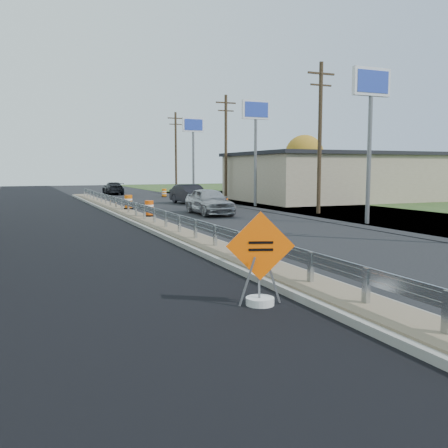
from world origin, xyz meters
name	(u,v)px	position (x,y,z in m)	size (l,w,h in m)	color
ground	(196,244)	(0.00, 0.00, 0.00)	(140.00, 140.00, 0.00)	black
milled_overlay	(54,223)	(-4.40, 10.00, 0.01)	(7.20, 120.00, 0.01)	black
median	(145,221)	(0.00, 8.00, 0.11)	(1.60, 55.00, 0.23)	gray
guardrail	(140,208)	(0.00, 9.00, 0.73)	(0.10, 46.15, 0.72)	silver
retail_building_near	(339,176)	(20.99, 20.00, 2.16)	(18.50, 12.50, 4.27)	tan
pylon_sign_south	(371,97)	(10.50, 3.00, 6.48)	(2.20, 0.30, 7.90)	slate
pylon_sign_mid	(256,120)	(10.50, 16.00, 6.48)	(2.20, 0.30, 7.90)	slate
pylon_sign_north	(193,132)	(10.50, 30.00, 6.48)	(2.20, 0.30, 7.90)	slate
utility_pole_smid	(320,135)	(11.50, 9.00, 4.93)	(1.90, 0.26, 9.40)	#473523
utility_pole_nmid	(226,145)	(11.50, 24.00, 4.93)	(1.90, 0.26, 9.40)	#473523
utility_pole_north	(176,151)	(11.50, 39.00, 4.93)	(1.90, 0.26, 9.40)	#473523
tree_far_yellow	(304,154)	(26.00, 34.00, 4.54)	(4.62, 4.62, 6.86)	#473523
caution_sign	(260,282)	(-1.65, -8.64, 0.51)	(1.37, 0.60, 1.99)	white
barrel_median_near	(256,247)	(0.05, -5.05, 0.61)	(0.54, 0.54, 0.79)	black
barrel_median_mid	(149,209)	(0.55, 9.16, 0.65)	(0.59, 0.59, 0.87)	black
barrel_median_far	(128,202)	(0.55, 14.54, 0.67)	(0.62, 0.62, 0.91)	black
barrel_shoulder_near	(225,205)	(7.00, 13.65, 0.40)	(0.57, 0.57, 0.83)	black
barrel_shoulder_mid	(213,202)	(7.16, 16.25, 0.40)	(0.57, 0.57, 0.84)	black
barrel_shoulder_far	(164,193)	(7.68, 30.89, 0.40)	(0.56, 0.56, 0.83)	black
car_silver	(209,201)	(4.93, 11.26, 0.83)	(1.97, 4.89, 1.67)	#A3A2A7
car_dark_mid	(190,194)	(6.82, 20.41, 0.79)	(1.68, 4.81, 1.59)	black
car_dark_far	(113,188)	(3.84, 37.82, 0.68)	(1.91, 4.69, 1.36)	black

